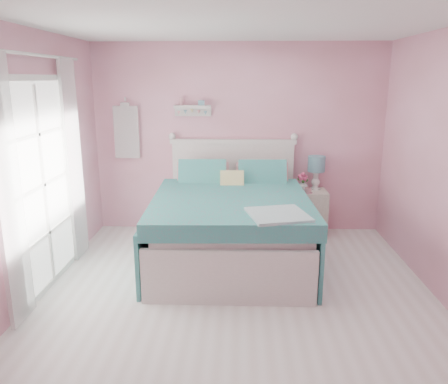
# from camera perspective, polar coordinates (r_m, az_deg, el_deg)

# --- Properties ---
(floor) EXTENTS (4.50, 4.50, 0.00)m
(floor) POSITION_cam_1_polar(r_m,az_deg,el_deg) (4.37, 1.61, -14.49)
(floor) COLOR silver
(floor) RESTS_ON ground
(room_shell) EXTENTS (4.50, 4.50, 4.50)m
(room_shell) POSITION_cam_1_polar(r_m,az_deg,el_deg) (3.85, 1.78, 6.56)
(room_shell) COLOR #C57D89
(room_shell) RESTS_ON floor
(bed) EXTENTS (1.83, 2.28, 1.31)m
(bed) POSITION_cam_1_polar(r_m,az_deg,el_deg) (5.22, 0.93, -4.35)
(bed) COLOR silver
(bed) RESTS_ON floor
(nightstand) EXTENTS (0.44, 0.43, 0.63)m
(nightstand) POSITION_cam_1_polar(r_m,az_deg,el_deg) (6.18, 11.11, -2.64)
(nightstand) COLOR beige
(nightstand) RESTS_ON floor
(table_lamp) EXTENTS (0.23, 0.23, 0.47)m
(table_lamp) POSITION_cam_1_polar(r_m,az_deg,el_deg) (6.10, 11.97, 3.29)
(table_lamp) COLOR white
(table_lamp) RESTS_ON nightstand
(vase) EXTENTS (0.14, 0.14, 0.14)m
(vase) POSITION_cam_1_polar(r_m,az_deg,el_deg) (6.09, 10.23, 0.92)
(vase) COLOR white
(vase) RESTS_ON nightstand
(teacup) EXTENTS (0.10, 0.10, 0.07)m
(teacup) POSITION_cam_1_polar(r_m,az_deg,el_deg) (5.94, 10.92, 0.21)
(teacup) COLOR pink
(teacup) RESTS_ON nightstand
(roses) EXTENTS (0.14, 0.11, 0.12)m
(roses) POSITION_cam_1_polar(r_m,az_deg,el_deg) (6.07, 10.26, 1.93)
(roses) COLOR #D94A78
(roses) RESTS_ON vase
(wall_shelf) EXTENTS (0.50, 0.15, 0.25)m
(wall_shelf) POSITION_cam_1_polar(r_m,az_deg,el_deg) (6.05, -4.14, 10.91)
(wall_shelf) COLOR silver
(wall_shelf) RESTS_ON room_shell
(hanging_dress) EXTENTS (0.34, 0.03, 0.72)m
(hanging_dress) POSITION_cam_1_polar(r_m,az_deg,el_deg) (6.24, -12.62, 7.62)
(hanging_dress) COLOR white
(hanging_dress) RESTS_ON room_shell
(french_door) EXTENTS (0.04, 1.32, 2.16)m
(french_door) POSITION_cam_1_polar(r_m,az_deg,el_deg) (4.78, -22.60, 0.80)
(french_door) COLOR silver
(french_door) RESTS_ON floor
(curtain_near) EXTENTS (0.04, 0.40, 2.32)m
(curtain_near) POSITION_cam_1_polar(r_m,az_deg,el_deg) (4.09, -26.33, -0.28)
(curtain_near) COLOR white
(curtain_near) RESTS_ON floor
(curtain_far) EXTENTS (0.04, 0.40, 2.32)m
(curtain_far) POSITION_cam_1_polar(r_m,az_deg,el_deg) (5.41, -19.02, 3.78)
(curtain_far) COLOR white
(curtain_far) RESTS_ON floor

